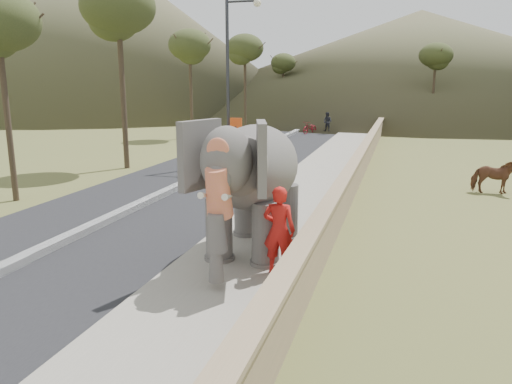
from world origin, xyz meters
TOP-DOWN VIEW (x-y plane):
  - ground at (0.00, 0.00)m, footprint 160.00×160.00m
  - road at (-5.00, 10.00)m, footprint 7.00×120.00m
  - median at (-5.00, 10.00)m, footprint 0.35×120.00m
  - walkway at (0.00, 10.00)m, footprint 3.00×120.00m
  - parapet at (1.65, 10.00)m, footprint 0.30×120.00m
  - lamppost at (-4.69, 14.86)m, footprint 1.76×0.36m
  - signboard at (-4.50, 14.57)m, footprint 0.60×0.08m
  - cow at (6.75, 11.47)m, footprint 1.59×0.77m
  - hill_left at (-38.00, 55.00)m, footprint 60.00×60.00m
  - hill_far at (5.00, 70.00)m, footprint 80.00×80.00m
  - elephant_and_man at (0.02, 2.53)m, footprint 2.42×4.43m
  - motorcyclist at (-3.27, 30.82)m, footprint 2.47×1.96m
  - trees at (1.17, 27.59)m, footprint 48.88×44.72m

SIDE VIEW (x-z plane):
  - ground at x=0.00m, z-range 0.00..0.00m
  - road at x=-5.00m, z-range 0.00..0.03m
  - walkway at x=0.00m, z-range 0.00..0.15m
  - median at x=-5.00m, z-range 0.00..0.22m
  - parapet at x=1.65m, z-range 0.00..1.10m
  - motorcyclist at x=-3.27m, z-range -0.21..1.53m
  - cow at x=6.75m, z-range 0.00..1.32m
  - signboard at x=-4.50m, z-range 0.44..2.84m
  - elephant_and_man at x=0.02m, z-range 0.14..3.33m
  - trees at x=1.17m, z-range -0.65..8.32m
  - lamppost at x=-4.69m, z-range 0.87..8.87m
  - hill_far at x=5.00m, z-range 0.00..14.00m
  - hill_left at x=-38.00m, z-range 0.00..22.00m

